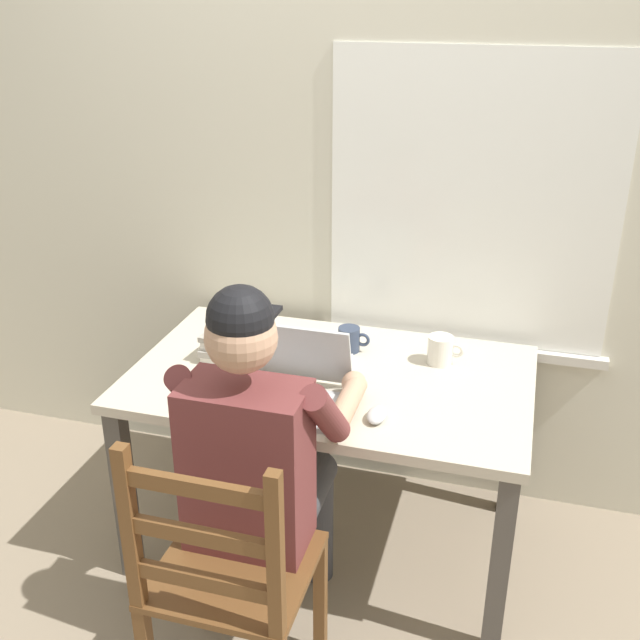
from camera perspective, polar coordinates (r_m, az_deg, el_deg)
name	(u,v)px	position (r m, az deg, el deg)	size (l,w,h in m)	color
ground_plane	(329,538)	(3.00, 0.71, -16.07)	(8.00, 8.00, 0.00)	gray
back_wall	(369,171)	(2.84, 3.67, 11.07)	(6.00, 0.08, 2.60)	beige
desk	(330,396)	(2.64, 0.78, -5.74)	(1.35, 0.82, 0.71)	#BCB29E
seated_person	(261,454)	(2.23, -4.48, -9.98)	(0.50, 0.60, 1.25)	brown
wooden_chair	(227,580)	(2.17, -6.98, -18.84)	(0.42, 0.42, 0.94)	brown
laptop	(294,384)	(2.42, -2.00, -4.86)	(0.33, 0.30, 0.23)	#ADAFB2
computer_mouse	(377,415)	(2.34, 4.29, -7.12)	(0.06, 0.10, 0.03)	#ADAFB2
coffee_mug_white	(441,350)	(2.68, 9.06, -2.24)	(0.13, 0.09, 0.10)	silver
coffee_mug_dark	(350,339)	(2.74, 2.25, -1.45)	(0.12, 0.08, 0.09)	#2D384C
book_stack_main	(230,345)	(2.70, -6.81, -1.89)	(0.19, 0.17, 0.10)	white
paper_pile_near_laptop	(321,363)	(2.65, 0.11, -3.25)	(0.20, 0.16, 0.01)	silver
landscape_photo_print	(293,364)	(2.66, -2.08, -3.30)	(0.13, 0.09, 0.00)	teal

